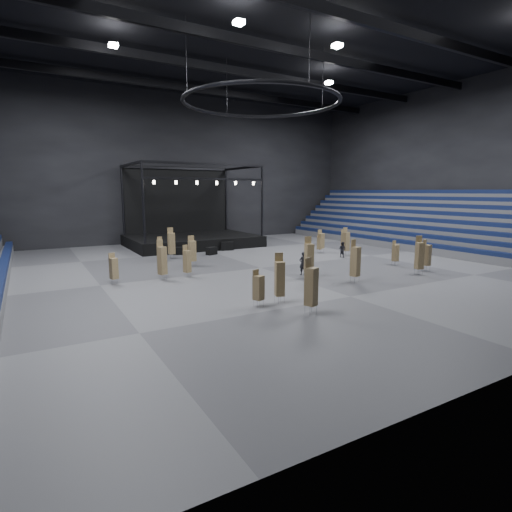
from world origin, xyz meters
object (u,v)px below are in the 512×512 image
chair_stack_14 (171,243)px  chair_stack_4 (346,241)px  chair_stack_3 (114,268)px  man_center (303,263)px  chair_stack_8 (280,278)px  chair_stack_2 (192,250)px  chair_stack_17 (162,260)px  crew_member (342,250)px  chair_stack_7 (320,243)px  chair_stack_12 (427,255)px  chair_stack_13 (258,287)px  chair_stack_16 (309,258)px  chair_stack_11 (395,252)px  chair_stack_9 (344,239)px  chair_stack_0 (355,261)px  chair_stack_15 (321,240)px  flight_case_mid (212,251)px  chair_stack_5 (311,286)px  chair_stack_10 (187,261)px  chair_stack_1 (160,249)px  stage (190,233)px  chair_stack_6 (420,255)px  flight_case_left (179,251)px  flight_case_right (227,246)px

chair_stack_14 → chair_stack_4: bearing=-23.1°
chair_stack_3 → man_center: 13.51m
chair_stack_8 → chair_stack_2: bearing=109.2°
chair_stack_3 → chair_stack_14: 10.50m
chair_stack_8 → chair_stack_17: 9.86m
crew_member → chair_stack_3: bearing=81.5°
chair_stack_7 → chair_stack_12: chair_stack_12 is taller
chair_stack_4 → chair_stack_13: size_ratio=1.33×
chair_stack_16 → chair_stack_11: bearing=14.9°
chair_stack_9 → chair_stack_0: bearing=-119.7°
chair_stack_17 → chair_stack_9: bearing=-8.1°
chair_stack_15 → chair_stack_17: size_ratio=0.82×
chair_stack_2 → chair_stack_13: (-1.23, -13.06, -0.25)m
chair_stack_13 → flight_case_mid: bearing=53.4°
chair_stack_5 → chair_stack_10: 11.85m
chair_stack_1 → chair_stack_7: chair_stack_1 is taller
chair_stack_0 → chair_stack_4: 12.21m
stage → chair_stack_11: (10.46, -20.95, -0.34)m
chair_stack_3 → chair_stack_8: chair_stack_8 is taller
chair_stack_9 → chair_stack_17: chair_stack_17 is taller
chair_stack_0 → flight_case_mid: bearing=89.8°
chair_stack_8 → crew_member: chair_stack_8 is taller
chair_stack_11 → chair_stack_13: 17.02m
chair_stack_6 → chair_stack_7: size_ratio=1.64×
chair_stack_10 → chair_stack_16: 8.85m
chair_stack_3 → chair_stack_12: bearing=-36.2°
stage → chair_stack_6: stage is taller
chair_stack_4 → chair_stack_9: chair_stack_4 is taller
stage → flight_case_left: bearing=-119.6°
chair_stack_1 → crew_member: 17.02m
flight_case_mid → chair_stack_7: size_ratio=0.63×
stage → chair_stack_9: size_ratio=6.38×
chair_stack_3 → chair_stack_11: bearing=-29.3°
chair_stack_8 → flight_case_left: bearing=105.7°
chair_stack_0 → chair_stack_11: bearing=9.3°
chair_stack_5 → man_center: bearing=35.4°
chair_stack_6 → chair_stack_12: (1.58, 0.57, -0.17)m
chair_stack_2 → chair_stack_10: size_ratio=1.09×
chair_stack_3 → chair_stack_11: (22.06, -4.64, -0.02)m
crew_member → chair_stack_11: bearing=179.4°
chair_stack_12 → chair_stack_14: (-15.52, 15.66, 0.18)m
chair_stack_1 → chair_stack_7: size_ratio=1.24×
chair_stack_0 → chair_stack_12: 7.69m
chair_stack_5 → chair_stack_14: size_ratio=1.00×
flight_case_left → chair_stack_7: chair_stack_7 is taller
chair_stack_15 → flight_case_right: bearing=138.0°
chair_stack_6 → chair_stack_8: bearing=-156.6°
chair_stack_12 → chair_stack_14: bearing=121.4°
flight_case_left → chair_stack_6: size_ratio=0.39×
chair_stack_10 → chair_stack_13: 9.23m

